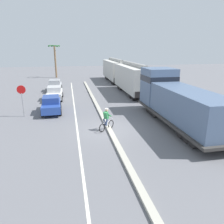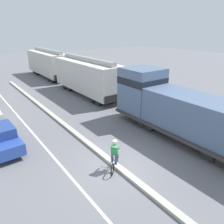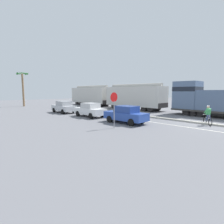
{
  "view_description": "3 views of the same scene",
  "coord_description": "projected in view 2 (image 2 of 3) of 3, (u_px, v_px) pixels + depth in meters",
  "views": [
    {
      "loc": [
        -2.84,
        -15.63,
        6.1
      ],
      "look_at": [
        0.31,
        0.19,
        1.31
      ],
      "focal_mm": 35.0,
      "sensor_mm": 36.0,
      "label": 1
    },
    {
      "loc": [
        -6.07,
        -8.02,
        7.09
      ],
      "look_at": [
        2.15,
        3.26,
        1.67
      ],
      "focal_mm": 35.0,
      "sensor_mm": 36.0,
      "label": 2
    },
    {
      "loc": [
        -16.81,
        -5.2,
        2.97
      ],
      "look_at": [
        -4.42,
        7.55,
        0.85
      ],
      "focal_mm": 28.0,
      "sensor_mm": 36.0,
      "label": 3
    }
  ],
  "objects": [
    {
      "name": "hopper_car_middle",
      "position": [
        48.0,
        63.0,
        32.66
      ],
      "size": [
        2.9,
        10.6,
        4.18
      ],
      "color": "beige",
      "rests_on": "ground"
    },
    {
      "name": "parked_car_blue",
      "position": [
        1.0,
        138.0,
        13.28
      ],
      "size": [
        1.95,
        4.26,
        1.62
      ],
      "color": "#28479E",
      "rests_on": "ground"
    },
    {
      "name": "ground_plane",
      "position": [
        115.0,
        166.0,
        11.94
      ],
      "size": [
        120.0,
        120.0,
        0.0
      ],
      "primitive_type": "plane",
      "color": "slate"
    },
    {
      "name": "hopper_car_lead",
      "position": [
        87.0,
        76.0,
        23.92
      ],
      "size": [
        2.9,
        10.6,
        4.18
      ],
      "color": "beige",
      "rests_on": "ground"
    },
    {
      "name": "locomotive",
      "position": [
        177.0,
        111.0,
        14.86
      ],
      "size": [
        3.1,
        11.61,
        4.2
      ],
      "color": "slate",
      "rests_on": "ground"
    },
    {
      "name": "cyclist",
      "position": [
        115.0,
        156.0,
        11.39
      ],
      "size": [
        1.34,
        1.15,
        1.71
      ],
      "color": "black",
      "rests_on": "ground"
    },
    {
      "name": "median_curb",
      "position": [
        68.0,
        127.0,
        16.43
      ],
      "size": [
        0.36,
        36.0,
        0.16
      ],
      "primitive_type": "cube",
      "color": "#B2AD9E",
      "rests_on": "ground"
    },
    {
      "name": "lane_stripe",
      "position": [
        36.0,
        137.0,
        15.14
      ],
      "size": [
        0.14,
        36.0,
        0.01
      ],
      "primitive_type": "cube",
      "color": "silver",
      "rests_on": "ground"
    }
  ]
}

